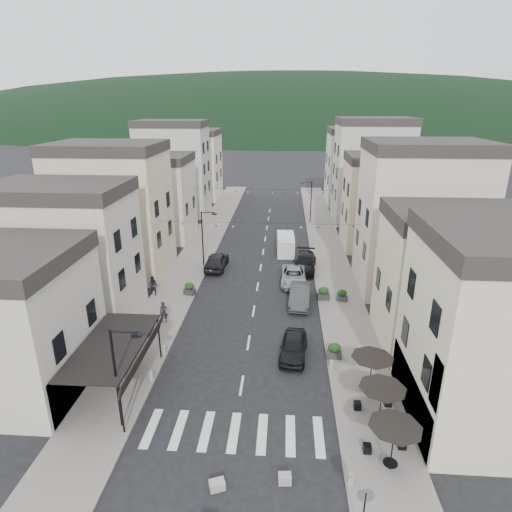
{
  "coord_description": "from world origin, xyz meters",
  "views": [
    {
      "loc": [
        2.42,
        -16.07,
        16.66
      ],
      "look_at": [
        -0.07,
        19.93,
        3.5
      ],
      "focal_mm": 30.0,
      "sensor_mm": 36.0,
      "label": 1
    }
  ],
  "objects_px": {
    "parked_car_d": "(305,263)",
    "delivery_van": "(286,243)",
    "parked_car_e": "(217,261)",
    "pedestrian_b": "(153,286)",
    "parked_car_c": "(293,276)",
    "pedestrian_a": "(164,312)",
    "parked_car_b": "(300,295)",
    "parked_car_a": "(294,347)"
  },
  "relations": [
    {
      "from": "delivery_van",
      "to": "parked_car_b",
      "type": "bearing_deg",
      "value": -86.55
    },
    {
      "from": "parked_car_d",
      "to": "parked_car_e",
      "type": "xyz_separation_m",
      "value": [
        -9.2,
        -0.19,
        0.04
      ]
    },
    {
      "from": "pedestrian_a",
      "to": "pedestrian_b",
      "type": "xyz_separation_m",
      "value": [
        -2.29,
        4.82,
        0.04
      ]
    },
    {
      "from": "parked_car_b",
      "to": "pedestrian_b",
      "type": "height_order",
      "value": "pedestrian_b"
    },
    {
      "from": "pedestrian_a",
      "to": "pedestrian_b",
      "type": "height_order",
      "value": "pedestrian_b"
    },
    {
      "from": "parked_car_d",
      "to": "pedestrian_b",
      "type": "distance_m",
      "value": 15.64
    },
    {
      "from": "parked_car_d",
      "to": "delivery_van",
      "type": "bearing_deg",
      "value": 116.16
    },
    {
      "from": "parked_car_b",
      "to": "delivery_van",
      "type": "height_order",
      "value": "delivery_van"
    },
    {
      "from": "parked_car_b",
      "to": "parked_car_c",
      "type": "xyz_separation_m",
      "value": [
        -0.49,
        4.46,
        -0.07
      ]
    },
    {
      "from": "parked_car_c",
      "to": "parked_car_b",
      "type": "bearing_deg",
      "value": -83.68
    },
    {
      "from": "parked_car_d",
      "to": "pedestrian_a",
      "type": "height_order",
      "value": "pedestrian_a"
    },
    {
      "from": "pedestrian_b",
      "to": "pedestrian_a",
      "type": "bearing_deg",
      "value": -54.01
    },
    {
      "from": "pedestrian_a",
      "to": "parked_car_e",
      "type": "bearing_deg",
      "value": 63.67
    },
    {
      "from": "parked_car_b",
      "to": "pedestrian_b",
      "type": "relative_size",
      "value": 2.68
    },
    {
      "from": "parked_car_d",
      "to": "parked_car_e",
      "type": "bearing_deg",
      "value": -173.57
    },
    {
      "from": "parked_car_b",
      "to": "parked_car_c",
      "type": "bearing_deg",
      "value": 100.55
    },
    {
      "from": "parked_car_d",
      "to": "delivery_van",
      "type": "height_order",
      "value": "delivery_van"
    },
    {
      "from": "parked_car_c",
      "to": "parked_car_e",
      "type": "relative_size",
      "value": 1.05
    },
    {
      "from": "pedestrian_b",
      "to": "parked_car_d",
      "type": "bearing_deg",
      "value": 38.68
    },
    {
      "from": "parked_car_e",
      "to": "pedestrian_a",
      "type": "relative_size",
      "value": 2.9
    },
    {
      "from": "parked_car_a",
      "to": "pedestrian_b",
      "type": "height_order",
      "value": "pedestrian_b"
    },
    {
      "from": "parked_car_b",
      "to": "pedestrian_b",
      "type": "xyz_separation_m",
      "value": [
        -13.09,
        0.6,
        0.23
      ]
    },
    {
      "from": "delivery_van",
      "to": "parked_car_e",
      "type": "bearing_deg",
      "value": -144.98
    },
    {
      "from": "parked_car_b",
      "to": "parked_car_c",
      "type": "distance_m",
      "value": 4.49
    },
    {
      "from": "delivery_van",
      "to": "parked_car_c",
      "type": "bearing_deg",
      "value": -86.87
    },
    {
      "from": "parked_car_b",
      "to": "pedestrian_b",
      "type": "distance_m",
      "value": 13.11
    },
    {
      "from": "parked_car_b",
      "to": "parked_car_d",
      "type": "distance_m",
      "value": 8.0
    },
    {
      "from": "parked_car_a",
      "to": "pedestrian_a",
      "type": "bearing_deg",
      "value": 164.45
    },
    {
      "from": "parked_car_b",
      "to": "pedestrian_a",
      "type": "relative_size",
      "value": 2.81
    },
    {
      "from": "parked_car_b",
      "to": "pedestrian_a",
      "type": "height_order",
      "value": "pedestrian_a"
    },
    {
      "from": "parked_car_c",
      "to": "pedestrian_a",
      "type": "xyz_separation_m",
      "value": [
        -10.32,
        -8.67,
        0.25
      ]
    },
    {
      "from": "pedestrian_b",
      "to": "parked_car_c",
      "type": "bearing_deg",
      "value": 27.61
    },
    {
      "from": "parked_car_e",
      "to": "parked_car_d",
      "type": "bearing_deg",
      "value": -176.52
    },
    {
      "from": "parked_car_b",
      "to": "parked_car_e",
      "type": "bearing_deg",
      "value": 141.81
    },
    {
      "from": "parked_car_c",
      "to": "delivery_van",
      "type": "bearing_deg",
      "value": 95.36
    },
    {
      "from": "delivery_van",
      "to": "pedestrian_a",
      "type": "distance_m",
      "value": 19.87
    },
    {
      "from": "parked_car_e",
      "to": "pedestrian_a",
      "type": "xyz_separation_m",
      "value": [
        -2.31,
        -11.99,
        0.13
      ]
    },
    {
      "from": "parked_car_b",
      "to": "delivery_van",
      "type": "bearing_deg",
      "value": 99.92
    },
    {
      "from": "parked_car_c",
      "to": "parked_car_d",
      "type": "height_order",
      "value": "parked_car_d"
    },
    {
      "from": "parked_car_e",
      "to": "pedestrian_b",
      "type": "xyz_separation_m",
      "value": [
        -4.6,
        -7.17,
        0.17
      ]
    },
    {
      "from": "parked_car_d",
      "to": "parked_car_e",
      "type": "distance_m",
      "value": 9.2
    },
    {
      "from": "parked_car_b",
      "to": "parked_car_e",
      "type": "relative_size",
      "value": 0.97
    }
  ]
}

